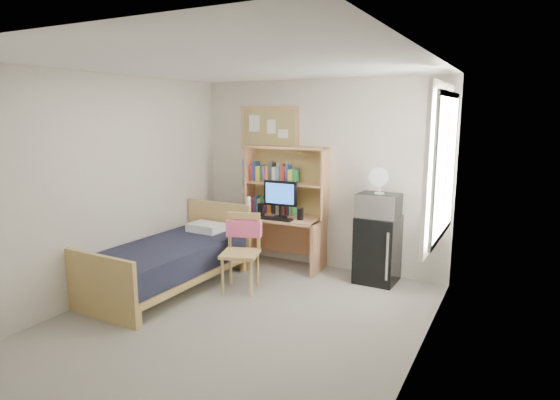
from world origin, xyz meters
The scene contains 26 objects.
floor centered at (0.00, 0.00, -0.01)m, with size 3.60×4.20×0.02m, color gray.
ceiling centered at (0.00, 0.00, 2.60)m, with size 3.60×4.20×0.02m, color white.
wall_back centered at (0.00, 2.10, 1.30)m, with size 3.60×0.04×2.60m, color beige.
wall_front centered at (0.00, -2.10, 1.30)m, with size 3.60×0.04×2.60m, color beige.
wall_left centered at (-1.80, 0.00, 1.30)m, with size 0.04×4.20×2.60m, color beige.
wall_right centered at (1.80, 0.00, 1.30)m, with size 0.04×4.20×2.60m, color beige.
window_unit centered at (1.75, 1.20, 1.60)m, with size 0.10×1.40×1.70m, color white.
curtain_left centered at (1.72, 0.80, 1.60)m, with size 0.04×0.55×1.70m, color white.
curtain_right centered at (1.72, 1.60, 1.60)m, with size 0.04×0.55×1.70m, color white.
bulletin_board centered at (-0.78, 2.08, 1.92)m, with size 0.94×0.03×0.64m, color tan.
poster_wave centered at (-1.10, 2.09, 1.25)m, with size 0.30×0.01×0.42m, color #264398.
poster_japan centered at (-1.10, 2.09, 0.78)m, with size 0.28×0.01×0.36m, color red.
desk centered at (-0.42, 1.79, 0.36)m, with size 1.15×0.57×0.72m, color tan.
desk_chair centered at (-0.45, 0.74, 0.47)m, with size 0.47×0.47×0.95m, color tan.
mini_fridge centered at (0.94, 1.83, 0.43)m, with size 0.51×0.51×0.86m, color black.
bed centered at (-1.27, 0.39, 0.28)m, with size 1.01×2.03×0.56m, color black.
hutch centered at (-0.43, 1.94, 1.20)m, with size 1.19×0.30×0.97m, color tan.
monitor centered at (-0.42, 1.73, 0.97)m, with size 0.48×0.04×0.51m, color black.
keyboard centered at (-0.41, 1.59, 0.73)m, with size 0.46×0.15×0.02m, color black.
speaker_left centered at (-0.72, 1.72, 0.81)m, with size 0.07×0.07×0.18m, color black.
speaker_right centered at (-0.12, 1.75, 0.80)m, with size 0.07×0.07×0.16m, color black.
water_bottle centered at (-0.89, 1.67, 0.85)m, with size 0.08×0.08×0.26m, color white.
hoodie centered at (-0.51, 0.93, 0.73)m, with size 0.44×0.13×0.21m, color #F55D8B.
microwave centered at (0.94, 1.81, 1.00)m, with size 0.50×0.38×0.29m, color #B6B5BA.
desk_fan centered at (0.94, 1.81, 1.30)m, with size 0.24×0.24×0.30m, color white.
pillow centered at (-1.25, 1.14, 0.61)m, with size 0.46×0.32×0.11m, color white.
Camera 1 is at (2.51, -3.86, 2.14)m, focal length 30.00 mm.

